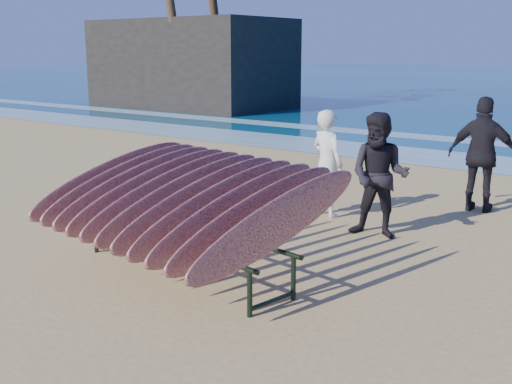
# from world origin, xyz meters

# --- Properties ---
(ground) EXTENTS (120.00, 120.00, 0.00)m
(ground) POSITION_xyz_m (0.00, 0.00, 0.00)
(ground) COLOR tan
(ground) RESTS_ON ground
(foam_near) EXTENTS (160.00, 160.00, 0.00)m
(foam_near) POSITION_xyz_m (0.00, 10.00, 0.01)
(foam_near) COLOR white
(foam_near) RESTS_ON ground
(surfboard_rack) EXTENTS (3.49, 2.96, 1.51)m
(surfboard_rack) POSITION_xyz_m (-0.52, 0.06, 0.92)
(surfboard_rack) COLOR black
(surfboard_rack) RESTS_ON ground
(person_white) EXTENTS (0.72, 0.57, 1.73)m
(person_white) POSITION_xyz_m (-0.62, 3.47, 0.86)
(person_white) COLOR white
(person_white) RESTS_ON ground
(person_dark_a) EXTENTS (0.98, 0.83, 1.79)m
(person_dark_a) POSITION_xyz_m (0.59, 2.90, 0.90)
(person_dark_a) COLOR black
(person_dark_a) RESTS_ON ground
(person_dark_b) EXTENTS (1.17, 0.61, 1.91)m
(person_dark_b) POSITION_xyz_m (1.24, 5.29, 0.95)
(person_dark_b) COLOR black
(person_dark_b) RESTS_ON ground
(building) EXTENTS (8.94, 4.97, 3.97)m
(building) POSITION_xyz_m (-16.24, 16.92, 1.99)
(building) COLOR #2D2823
(building) RESTS_ON ground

